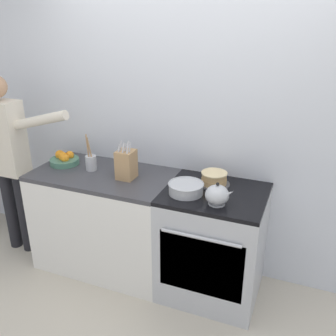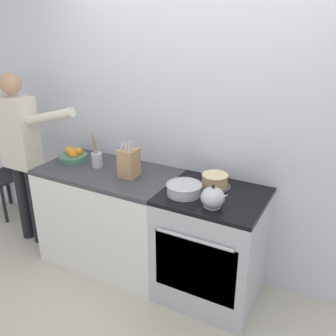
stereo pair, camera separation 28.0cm
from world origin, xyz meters
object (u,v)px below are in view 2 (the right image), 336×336
Objects in this scene: layer_cake at (215,181)px; person_baker at (21,146)px; stove_range at (211,246)px; tea_kettle at (213,197)px; utensil_crock at (97,159)px; fruit_bowl at (73,155)px; mixing_bowl at (184,189)px; knife_block at (129,163)px; dining_chair at (8,170)px.

person_baker is at bearing -172.97° from layer_cake.
tea_kettle is (0.06, -0.17, 0.52)m from stove_range.
utensil_crock reaches higher than fruit_bowl.
person_baker reaches higher than fruit_bowl.
fruit_bowl is at bearing 173.77° from utensil_crock.
knife_block is (-0.53, 0.09, 0.08)m from mixing_bowl.
utensil_crock is 0.36× the size of dining_chair.
fruit_bowl is 1.25m from dining_chair.
knife_block is 0.36m from utensil_crock.
layer_cake is 1.04m from utensil_crock.
layer_cake is at bearing 109.93° from stove_range.
stove_range is 1.20m from utensil_crock.
layer_cake is at bearing 10.12° from person_baker.
stove_range is 1.46m from fruit_bowl.
mixing_bowl is 0.81× the size of knife_block.
stove_range is 3.65× the size of layer_cake.
mixing_bowl is at bearing 3.04° from person_baker.
knife_block reaches higher than tea_kettle.
knife_block reaches higher than utensil_crock.
dining_chair is (-1.45, 0.21, -0.47)m from utensil_crock.
knife_block is at bearing -168.52° from layer_cake.
person_baker reaches higher than utensil_crock.
knife_block is at bearing 170.82° from mixing_bowl.
tea_kettle is at bearing -11.72° from knife_block.
tea_kettle is 0.24× the size of dining_chair.
tea_kettle is 2.67m from dining_chair.
utensil_crock reaches higher than mixing_bowl.
utensil_crock is at bearing 11.92° from person_baker.
dining_chair is at bearing 177.47° from layer_cake.
utensil_crock is (-1.14, 0.20, 0.00)m from tea_kettle.
person_baker is 0.90m from dining_chair.
stove_range is at bearing 6.04° from person_baker.
mixing_bowl is 1.19m from fruit_bowl.
knife_block reaches higher than dining_chair.
stove_range is 3.38× the size of mixing_bowl.
mixing_bowl is at bearing -2.26° from dining_chair.
utensil_crock is at bearing 170.10° from tea_kettle.
stove_range is at bearing -1.30° from utensil_crock.
layer_cake is 0.92× the size of mixing_bowl.
stove_range is 0.53m from mixing_bowl.
utensil_crock is (-0.89, 0.12, 0.03)m from mixing_bowl.
stove_range is 1.94m from person_baker.
layer_cake is 0.70m from knife_block.
person_baker is (-1.86, -0.10, 0.54)m from stove_range.
fruit_bowl is 0.29× the size of dining_chair.
person_baker is (-1.92, 0.08, 0.03)m from tea_kettle.
mixing_bowl is at bearing -153.63° from stove_range.
dining_chair is (-2.49, 0.11, -0.45)m from layer_cake.
tea_kettle is (0.11, -0.30, 0.02)m from layer_cake.
dining_chair is at bearing 156.81° from person_baker.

